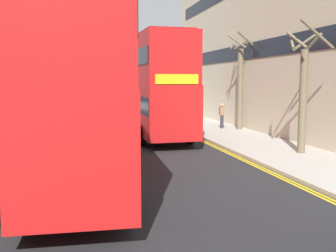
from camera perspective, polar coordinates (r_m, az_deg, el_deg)
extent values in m
cube|color=#ADA89E|center=(19.45, 13.99, -3.00)|extent=(4.00, 80.00, 0.14)
cube|color=yellow|center=(16.79, 10.71, -4.63)|extent=(0.10, 56.00, 0.01)
cube|color=yellow|center=(16.73, 10.21, -4.67)|extent=(0.10, 56.00, 0.01)
cube|color=red|center=(12.70, -12.32, -0.29)|extent=(3.03, 10.91, 2.60)
cube|color=red|center=(12.66, -12.60, 11.25)|extent=(2.97, 10.69, 2.50)
cube|color=black|center=(12.67, -12.35, 1.06)|extent=(3.04, 10.48, 0.84)
cube|color=black|center=(12.67, -12.61, 11.70)|extent=(3.02, 10.26, 0.80)
cube|color=yellow|center=(17.99, -11.89, 6.61)|extent=(2.00, 0.16, 0.44)
cube|color=maroon|center=(12.84, -12.75, 17.04)|extent=(2.72, 9.82, 0.10)
cylinder|color=black|center=(16.27, -16.25, -3.29)|extent=(0.35, 1.05, 1.04)
cylinder|color=black|center=(16.20, -7.41, -3.12)|extent=(0.35, 1.05, 1.04)
cylinder|color=black|center=(9.78, -20.23, -9.85)|extent=(0.35, 1.05, 1.04)
cylinder|color=black|center=(9.67, -5.27, -9.66)|extent=(0.35, 1.05, 1.04)
cube|color=red|center=(23.03, -2.44, 2.82)|extent=(2.80, 10.87, 2.60)
cube|color=red|center=(23.01, -2.47, 9.17)|extent=(2.74, 10.65, 2.50)
cube|color=black|center=(23.01, -2.44, 3.56)|extent=(2.82, 10.43, 0.84)
cube|color=black|center=(23.02, -2.47, 9.42)|extent=(2.80, 10.22, 0.80)
cube|color=yellow|center=(17.77, 1.29, 6.75)|extent=(2.00, 0.12, 0.44)
cube|color=maroon|center=(23.11, -2.48, 12.39)|extent=(2.52, 9.78, 0.10)
cylinder|color=black|center=(20.25, 3.07, -1.16)|extent=(0.33, 1.05, 1.04)
cylinder|color=black|center=(19.64, -3.89, -1.41)|extent=(0.33, 1.05, 1.04)
cylinder|color=black|center=(26.66, -1.34, 0.68)|extent=(0.33, 1.05, 1.04)
cylinder|color=black|center=(26.20, -6.67, 0.54)|extent=(0.33, 1.05, 1.04)
cylinder|color=#2D2D38|center=(26.17, 7.74, 0.61)|extent=(0.22, 0.22, 0.85)
cube|color=#8C6647|center=(26.11, 7.77, 2.15)|extent=(0.34, 0.22, 0.56)
sphere|color=tan|center=(26.08, 7.78, 3.01)|extent=(0.20, 0.20, 0.20)
cylinder|color=#6B6047|center=(25.75, 10.31, 5.20)|extent=(0.37, 0.37, 5.08)
cylinder|color=#6B6047|center=(26.20, 11.55, 11.67)|extent=(0.34, 1.24, 0.92)
cylinder|color=#6B6047|center=(26.36, 10.54, 11.52)|extent=(0.99, 0.62, 0.80)
cylinder|color=#6B6047|center=(26.04, 9.43, 11.57)|extent=(0.81, 0.81, 0.77)
cylinder|color=#6B6047|center=(25.33, 9.91, 11.86)|extent=(0.92, 0.97, 0.90)
cylinder|color=#6B6047|center=(25.28, 11.32, 12.04)|extent=(1.45, 0.34, 1.06)
cylinder|color=#6B6047|center=(17.78, 18.80, 3.31)|extent=(0.33, 0.33, 4.38)
cylinder|color=#6B6047|center=(18.12, 20.16, 11.23)|extent=(0.26, 0.94, 0.70)
cylinder|color=#6B6047|center=(18.32, 19.09, 11.33)|extent=(0.94, 0.65, 0.78)
cylinder|color=#6B6047|center=(17.74, 17.31, 11.70)|extent=(0.53, 1.12, 0.86)
cylinder|color=#6B6047|center=(17.44, 18.03, 11.67)|extent=(0.46, 1.05, 0.80)
cylinder|color=#6B6047|center=(17.22, 20.65, 12.29)|extent=(1.61, 0.20, 1.18)
cube|color=beige|center=(30.73, 18.36, 12.69)|extent=(10.00, 28.00, 13.42)
cube|color=black|center=(28.31, 9.41, 10.21)|extent=(0.04, 24.64, 1.00)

